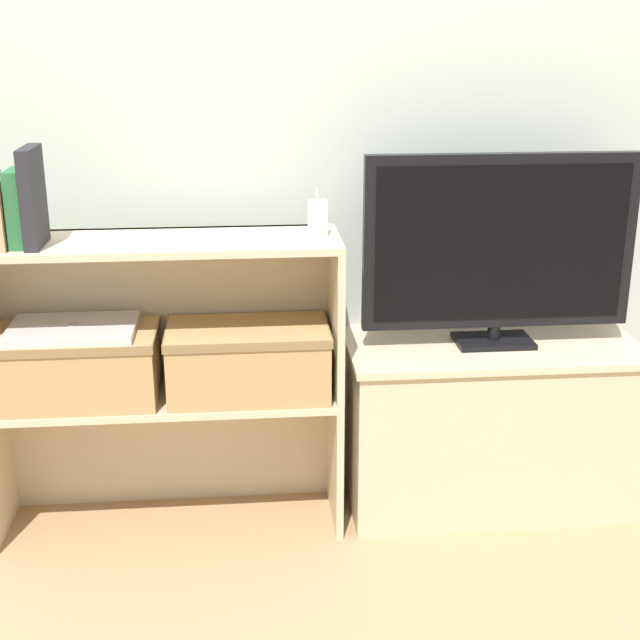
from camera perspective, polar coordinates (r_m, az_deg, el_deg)
ground_plane at (r=2.59m, az=0.30°, el=-13.92°), size 16.00×16.00×0.00m
wall_back at (r=2.61m, az=-0.56°, el=14.39°), size 10.00×0.05×2.40m
tv_stand at (r=2.72m, az=10.69°, el=-6.47°), size 0.85×0.40×0.51m
tv at (r=2.54m, az=11.43°, el=4.69°), size 0.77×0.14×0.55m
bookshelf_lower_tier at (r=2.64m, az=-9.61°, el=-7.03°), size 0.97×0.29×0.41m
bookshelf_upper_tier at (r=2.49m, az=-10.14°, el=1.84°), size 0.97×0.29×0.44m
book_tan at (r=2.40m, az=-19.56°, el=6.52°), size 0.02×0.15×0.18m
book_forest at (r=2.39m, az=-18.80°, el=6.79°), size 0.04×0.12×0.19m
book_charcoal at (r=2.37m, az=-17.90°, el=7.50°), size 0.03×0.16×0.25m
baby_monitor at (r=2.38m, az=-0.16°, el=6.55°), size 0.05×0.04×0.13m
storage_basket_left at (r=2.51m, az=-15.37°, el=-2.65°), size 0.45×0.26×0.19m
storage_basket_right at (r=2.46m, az=-4.62°, el=-2.38°), size 0.45×0.26×0.19m
laptop at (r=2.47m, az=-15.56°, el=-0.55°), size 0.34×0.23×0.02m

